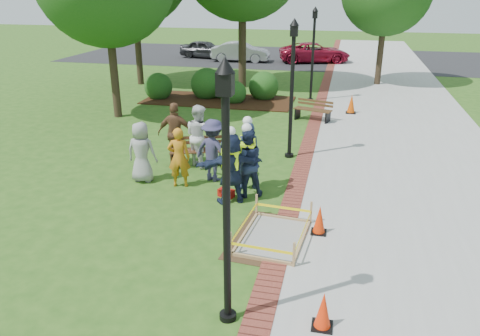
% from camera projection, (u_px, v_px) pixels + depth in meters
% --- Properties ---
extents(ground, '(100.00, 100.00, 0.00)m').
position_uv_depth(ground, '(207.00, 225.00, 10.72)').
color(ground, '#285116').
rests_on(ground, ground).
extents(sidewalk, '(6.00, 60.00, 0.02)m').
position_uv_depth(sidewalk, '(398.00, 122.00, 18.75)').
color(sidewalk, '#9E9E99').
rests_on(sidewalk, ground).
extents(brick_edging, '(0.50, 60.00, 0.03)m').
position_uv_depth(brick_edging, '(316.00, 117.00, 19.42)').
color(brick_edging, maroon).
rests_on(brick_edging, ground).
extents(mulch_bed, '(7.00, 3.00, 0.05)m').
position_uv_depth(mulch_bed, '(219.00, 100.00, 22.22)').
color(mulch_bed, '#381E0F').
rests_on(mulch_bed, ground).
extents(parking_lot, '(36.00, 12.00, 0.01)m').
position_uv_depth(parking_lot, '(309.00, 58.00, 35.22)').
color(parking_lot, black).
rests_on(parking_lot, ground).
extents(wet_concrete_pad, '(1.90, 2.44, 0.55)m').
position_uv_depth(wet_concrete_pad, '(273.00, 229.00, 10.07)').
color(wet_concrete_pad, '#47331E').
rests_on(wet_concrete_pad, ground).
extents(bench_near, '(1.69, 1.04, 0.87)m').
position_uv_depth(bench_near, '(198.00, 157.00, 14.16)').
color(bench_near, brown).
rests_on(bench_near, ground).
extents(bench_far, '(1.58, 0.93, 0.82)m').
position_uv_depth(bench_far, '(313.00, 114.00, 18.88)').
color(bench_far, brown).
rests_on(bench_far, ground).
extents(cone_front, '(0.34, 0.34, 0.67)m').
position_uv_depth(cone_front, '(323.00, 311.00, 7.41)').
color(cone_front, black).
rests_on(cone_front, ground).
extents(cone_back, '(0.34, 0.34, 0.67)m').
position_uv_depth(cone_back, '(319.00, 220.00, 10.26)').
color(cone_back, black).
rests_on(cone_back, ground).
extents(cone_far, '(0.41, 0.41, 0.82)m').
position_uv_depth(cone_far, '(351.00, 104.00, 19.89)').
color(cone_far, black).
rests_on(cone_far, ground).
extents(toolbox, '(0.46, 0.34, 0.20)m').
position_uv_depth(toolbox, '(226.00, 193.00, 12.14)').
color(toolbox, '#A9120D').
rests_on(toolbox, ground).
extents(lamp_near, '(0.28, 0.28, 4.26)m').
position_uv_depth(lamp_near, '(226.00, 180.00, 6.83)').
color(lamp_near, black).
rests_on(lamp_near, ground).
extents(lamp_mid, '(0.28, 0.28, 4.26)m').
position_uv_depth(lamp_mid, '(292.00, 79.00, 14.09)').
color(lamp_mid, black).
rests_on(lamp_mid, ground).
extents(lamp_far, '(0.28, 0.28, 4.26)m').
position_uv_depth(lamp_far, '(313.00, 47.00, 21.35)').
color(lamp_far, black).
rests_on(lamp_far, ground).
extents(shrub_a, '(1.34, 1.34, 1.34)m').
position_uv_depth(shrub_a, '(159.00, 98.00, 22.66)').
color(shrub_a, '#144714').
rests_on(shrub_a, ground).
extents(shrub_b, '(1.56, 1.56, 1.56)m').
position_uv_depth(shrub_b, '(207.00, 98.00, 22.80)').
color(shrub_b, '#144714').
rests_on(shrub_b, ground).
extents(shrub_c, '(1.10, 1.10, 1.10)m').
position_uv_depth(shrub_c, '(235.00, 103.00, 21.85)').
color(shrub_c, '#144714').
rests_on(shrub_c, ground).
extents(shrub_d, '(1.42, 1.42, 1.42)m').
position_uv_depth(shrub_d, '(263.00, 99.00, 22.57)').
color(shrub_d, '#144714').
rests_on(shrub_d, ground).
extents(shrub_e, '(1.09, 1.09, 1.09)m').
position_uv_depth(shrub_e, '(222.00, 98.00, 22.80)').
color(shrub_e, '#144714').
rests_on(shrub_e, ground).
extents(casual_person_a, '(0.55, 0.36, 1.70)m').
position_uv_depth(casual_person_a, '(142.00, 152.00, 12.85)').
color(casual_person_a, gray).
rests_on(casual_person_a, ground).
extents(casual_person_b, '(0.59, 0.45, 1.65)m').
position_uv_depth(casual_person_b, '(179.00, 157.00, 12.53)').
color(casual_person_b, '#BF7316').
rests_on(casual_person_b, ground).
extents(casual_person_c, '(0.71, 0.67, 1.87)m').
position_uv_depth(casual_person_c, '(199.00, 136.00, 13.97)').
color(casual_person_c, silver).
rests_on(casual_person_c, ground).
extents(casual_person_d, '(0.64, 0.45, 1.89)m').
position_uv_depth(casual_person_d, '(176.00, 134.00, 14.13)').
color(casual_person_d, brown).
rests_on(casual_person_d, ground).
extents(casual_person_e, '(0.65, 0.53, 1.76)m').
position_uv_depth(casual_person_e, '(213.00, 150.00, 12.90)').
color(casual_person_e, '#332F53').
rests_on(casual_person_e, ground).
extents(hivis_worker_a, '(0.70, 0.60, 1.99)m').
position_uv_depth(hivis_worker_a, '(231.00, 166.00, 11.53)').
color(hivis_worker_a, '#17223D').
rests_on(hivis_worker_a, ground).
extents(hivis_worker_b, '(0.69, 0.56, 2.01)m').
position_uv_depth(hivis_worker_b, '(247.00, 154.00, 12.32)').
color(hivis_worker_b, '#191D43').
rests_on(hivis_worker_b, ground).
extents(hivis_worker_c, '(0.68, 0.57, 1.95)m').
position_uv_depth(hivis_worker_c, '(247.00, 161.00, 11.92)').
color(hivis_worker_c, '#161E39').
rests_on(hivis_worker_c, ground).
extents(parked_car_a, '(2.59, 4.57, 1.41)m').
position_uv_depth(parked_car_a, '(205.00, 58.00, 35.16)').
color(parked_car_a, '#2A2A2D').
rests_on(parked_car_a, ground).
extents(parked_car_b, '(2.16, 4.61, 1.48)m').
position_uv_depth(parked_car_b, '(240.00, 62.00, 33.55)').
color(parked_car_b, '#97979B').
rests_on(parked_car_b, ground).
extents(parked_car_c, '(3.09, 4.92, 1.49)m').
position_uv_depth(parked_car_c, '(314.00, 62.00, 33.23)').
color(parked_car_c, maroon).
rests_on(parked_car_c, ground).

